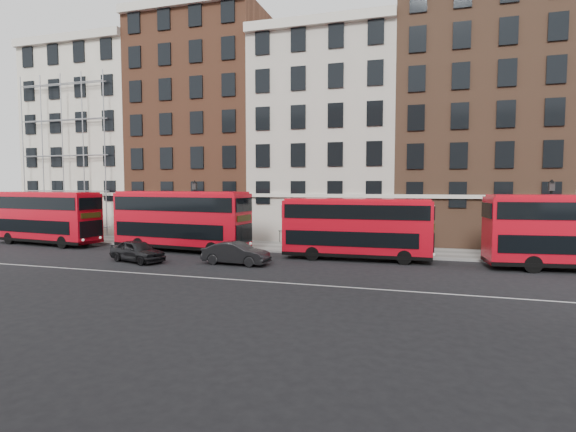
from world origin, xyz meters
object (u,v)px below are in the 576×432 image
(bus_c, at_px, (356,227))
(car_front, at_px, (236,253))
(bus_b, at_px, (181,219))
(car_rear, at_px, (137,251))
(bus_a, at_px, (45,216))

(bus_c, relative_size, car_front, 2.30)
(bus_b, height_order, bus_c, bus_b)
(bus_b, relative_size, car_rear, 2.63)
(car_rear, bearing_deg, bus_a, 86.54)
(bus_a, relative_size, car_rear, 2.57)
(bus_b, distance_m, car_rear, 5.35)
(car_rear, bearing_deg, car_front, -62.87)
(bus_a, height_order, car_rear, bus_a)
(bus_c, bearing_deg, bus_b, 178.46)
(bus_b, bearing_deg, car_rear, -87.69)
(bus_c, xyz_separation_m, car_front, (-7.11, -3.98, -1.52))
(bus_a, xyz_separation_m, car_front, (19.51, -3.98, -1.70))
(bus_b, height_order, car_rear, bus_b)
(car_front, bearing_deg, bus_b, 60.48)
(bus_b, xyz_separation_m, car_rear, (-0.30, -5.05, -1.75))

